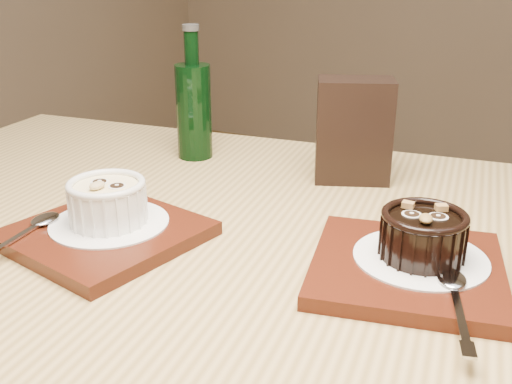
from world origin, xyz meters
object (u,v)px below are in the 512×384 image
ramekin_white (107,200)px  tray_right (407,269)px  table (256,324)px  tray_left (106,234)px  green_bottle (194,108)px  ramekin_dark (423,233)px  condiment_stand (354,131)px

ramekin_white → tray_right: 0.32m
table → tray_left: 0.19m
tray_left → ramekin_white: bearing=103.4°
tray_left → green_bottle: (-0.07, 0.29, 0.07)m
green_bottle → table: bearing=-47.3°
tray_right → ramekin_dark: bearing=52.2°
green_bottle → tray_left: bearing=-77.1°
ramekin_white → tray_left: bearing=-72.4°
table → condiment_stand: bearing=85.1°
tray_right → ramekin_dark: size_ratio=2.18×
ramekin_white → green_bottle: green_bottle is taller
table → condiment_stand: (0.02, 0.25, 0.16)m
condiment_stand → green_bottle: green_bottle is taller
ramekin_dark → condiment_stand: condiment_stand is taller
condiment_stand → tray_left: bearing=-120.7°
table → ramekin_dark: 0.21m
tray_left → condiment_stand: condiment_stand is taller
tray_left → ramekin_white: ramekin_white is taller
table → green_bottle: green_bottle is taller
table → condiment_stand: condiment_stand is taller
condiment_stand → tray_right: bearing=-60.5°
ramekin_dark → table: bearing=177.3°
tray_right → condiment_stand: (-0.13, 0.23, 0.06)m
ramekin_white → table: bearing=17.7°
tray_right → ramekin_dark: 0.04m
condiment_stand → ramekin_dark: bearing=-57.4°
table → tray_left: (-0.16, -0.05, 0.10)m
ramekin_white → condiment_stand: (0.18, 0.29, 0.03)m
tray_left → tray_right: same height
table → condiment_stand: 0.30m
tray_left → ramekin_dark: bearing=14.1°
condiment_stand → table: bearing=-94.9°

